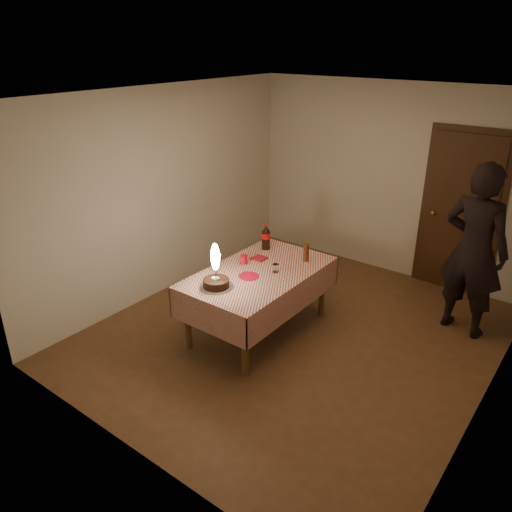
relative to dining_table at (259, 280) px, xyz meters
The scene contains 11 objects.
ground 0.77m from the dining_table, 25.52° to the left, with size 4.00×4.50×0.01m, color brown.
room_shell 1.12m from the dining_table, 31.78° to the left, with size 4.04×4.54×2.62m.
dining_table is the anchor object (origin of this frame).
birthday_cake 0.61m from the dining_table, 102.55° to the right, with size 0.34×0.34×0.48m.
red_plate 0.20m from the dining_table, 93.14° to the right, with size 0.22×0.22×0.01m, color red.
red_cup 0.30m from the dining_table, 166.82° to the left, with size 0.08×0.08×0.10m, color red.
clear_cup 0.23m from the dining_table, 34.39° to the left, with size 0.07×0.07×0.09m, color white.
napkin_stack 0.34m from the dining_table, 126.13° to the left, with size 0.15×0.15×0.02m, color #A51226.
cola_bottle 0.69m from the dining_table, 119.29° to the left, with size 0.10×0.10×0.32m.
amber_bottle_right 0.64m from the dining_table, 64.90° to the left, with size 0.06×0.06×0.25m.
photographer 2.35m from the dining_table, 38.09° to the left, with size 0.78×0.58×1.96m.
Camera 1 is at (2.57, -4.11, 3.11)m, focal length 35.00 mm.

